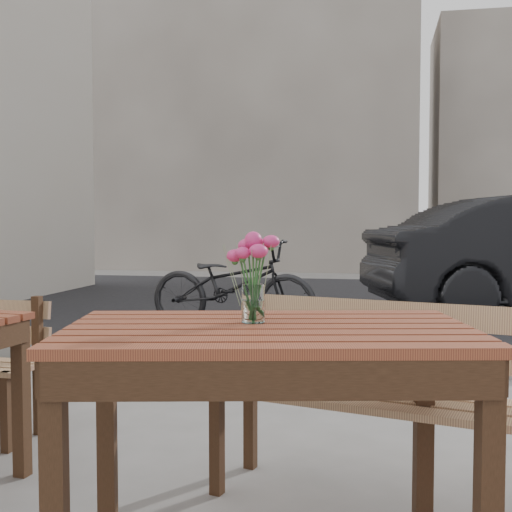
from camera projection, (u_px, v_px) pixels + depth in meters
The scene contains 6 objects.
street at pixel (366, 324), 7.02m from camera, with size 30.00×8.12×0.12m.
backdrop_buildings at pixel (381, 124), 15.96m from camera, with size 15.50×4.00×8.00m.
main_table at pixel (269, 367), 2.09m from camera, with size 1.44×1.01×0.81m.
main_bench at pixel (382, 374), 2.62m from camera, with size 1.46×0.76×0.87m.
main_vase at pixel (253, 266), 2.15m from camera, with size 0.17×0.17×0.30m.
bicycle at pixel (232, 285), 6.74m from camera, with size 0.64×1.84×0.97m, color black.
Camera 1 is at (0.11, -2.01, 1.15)m, focal length 45.00 mm.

